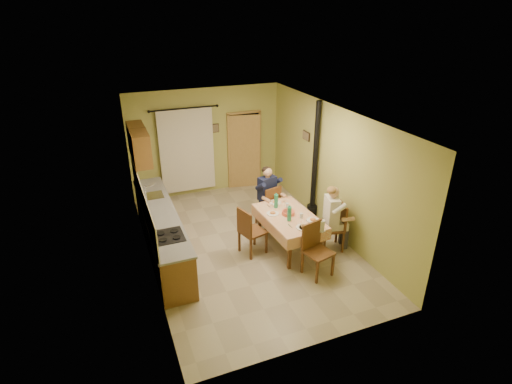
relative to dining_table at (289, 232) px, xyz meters
name	(u,v)px	position (x,y,z in m)	size (l,w,h in m)	color
floor	(247,244)	(-0.77, 0.43, -0.38)	(4.00, 6.00, 0.01)	tan
room_shell	(246,165)	(-0.77, 0.43, 1.44)	(4.04, 6.04, 2.82)	tan
kitchen_run	(161,231)	(-2.48, 0.83, 0.10)	(0.64, 3.64, 1.56)	brown
upper_cabinets	(139,144)	(-2.59, 2.13, 1.57)	(0.35, 1.40, 0.70)	brown
curtain	(187,150)	(-1.32, 3.33, 0.88)	(1.70, 0.07, 2.22)	black
doorway	(245,150)	(0.28, 3.36, 0.67)	(0.96, 0.21, 2.15)	black
dining_table	(289,232)	(0.00, 0.00, 0.00)	(1.06, 1.67, 0.76)	tan
tableware	(293,215)	(0.03, -0.11, 0.44)	(0.88, 1.59, 0.33)	white
chair_far	(268,213)	(-0.01, 1.06, -0.09)	(0.53, 0.53, 1.00)	#5A3518
chair_near	(317,261)	(0.10, -1.03, -0.09)	(0.56, 0.56, 1.03)	#5A3518
chair_right	(332,236)	(0.82, -0.35, -0.09)	(0.54, 0.54, 1.02)	#5A3518
chair_left	(252,240)	(-0.77, 0.11, -0.09)	(0.57, 0.57, 1.02)	#5A3518
man_far	(268,190)	(-0.01, 1.08, 0.50)	(0.64, 0.55, 1.39)	#141938
man_right	(333,211)	(0.81, -0.35, 0.50)	(0.54, 0.63, 1.39)	silver
stove_flue	(314,177)	(1.13, 1.03, 0.64)	(0.24, 0.24, 2.80)	black
picture_back	(215,128)	(-0.52, 3.40, 1.37)	(0.19, 0.03, 0.23)	black
picture_right	(306,136)	(1.20, 1.63, 1.47)	(0.03, 0.31, 0.21)	brown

